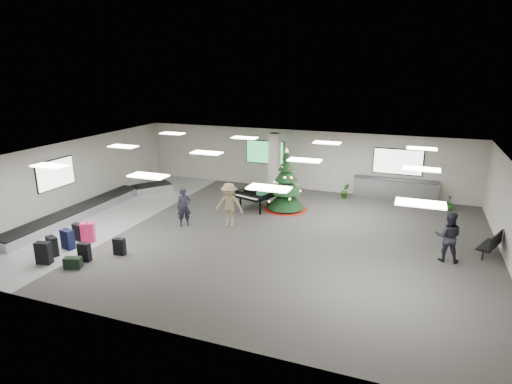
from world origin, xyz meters
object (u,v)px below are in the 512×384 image
at_px(baggage_carousel, 94,207).
at_px(christmas_tree, 286,189).
at_px(grand_piano, 258,193).
at_px(traveler_bench, 448,237).
at_px(pink_suitcase, 88,232).
at_px(traveler_b, 229,205).
at_px(service_counter, 395,190).
at_px(bench, 492,243).
at_px(potted_plant_left, 345,191).
at_px(potted_plant_right, 449,203).
at_px(traveler_a, 184,207).

relative_size(baggage_carousel, christmas_tree, 3.32).
distance_m(baggage_carousel, grand_piano, 7.60).
height_order(grand_piano, traveler_bench, traveler_bench).
height_order(pink_suitcase, traveler_b, traveler_b).
relative_size(service_counter, bench, 2.81).
relative_size(service_counter, grand_piano, 1.79).
bearing_deg(pink_suitcase, christmas_tree, 20.49).
height_order(pink_suitcase, potted_plant_left, potted_plant_left).
distance_m(christmas_tree, traveler_bench, 7.54).
relative_size(pink_suitcase, traveler_b, 0.43).
xyz_separation_m(potted_plant_left, potted_plant_right, (4.84, -0.10, -0.04)).
xyz_separation_m(grand_piano, traveler_a, (-2.11, -3.22, 0.03)).
distance_m(baggage_carousel, traveler_b, 6.65).
height_order(traveler_a, potted_plant_right, traveler_a).
bearing_deg(service_counter, traveler_b, -135.13).
distance_m(service_counter, pink_suitcase, 14.36).
bearing_deg(grand_piano, christmas_tree, 32.22).
height_order(christmas_tree, potted_plant_left, christmas_tree).
bearing_deg(traveler_bench, bench, -144.80).
xyz_separation_m(grand_piano, traveler_b, (-0.34, -2.57, 0.14)).
distance_m(pink_suitcase, traveler_a, 3.84).
height_order(baggage_carousel, grand_piano, grand_piano).
height_order(baggage_carousel, christmas_tree, christmas_tree).
bearing_deg(potted_plant_right, service_counter, 163.63).
distance_m(baggage_carousel, traveler_bench, 14.94).
bearing_deg(traveler_bench, potted_plant_right, -91.43).
bearing_deg(potted_plant_right, bench, -77.35).
height_order(christmas_tree, grand_piano, christmas_tree).
bearing_deg(traveler_a, christmas_tree, 9.11).
relative_size(christmas_tree, traveler_b, 1.58).
relative_size(traveler_a, potted_plant_right, 2.28).
bearing_deg(potted_plant_right, pink_suitcase, -145.48).
bearing_deg(pink_suitcase, service_counter, 15.81).
bearing_deg(traveler_b, traveler_a, -166.31).
xyz_separation_m(traveler_a, traveler_bench, (10.11, 0.20, 0.07)).
bearing_deg(pink_suitcase, traveler_b, 12.12).
xyz_separation_m(bench, traveler_b, (-9.84, -0.53, 0.43)).
xyz_separation_m(baggage_carousel, potted_plant_right, (15.32, 6.01, 0.14)).
bearing_deg(traveler_b, potted_plant_right, 25.84).
height_order(service_counter, traveler_bench, traveler_bench).
xyz_separation_m(traveler_b, potted_plant_right, (8.73, 5.50, -0.57)).
bearing_deg(grand_piano, potted_plant_right, 36.63).
xyz_separation_m(bench, traveler_a, (-11.62, -1.17, 0.32)).
bearing_deg(traveler_a, potted_plant_right, -7.17).
distance_m(baggage_carousel, service_counter, 14.50).
height_order(christmas_tree, potted_plant_right, christmas_tree).
relative_size(bench, potted_plant_right, 2.03).
bearing_deg(grand_piano, baggage_carousel, -138.63).
relative_size(service_counter, christmas_tree, 1.39).
xyz_separation_m(baggage_carousel, traveler_b, (6.59, 0.51, 0.71)).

